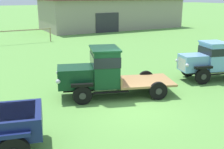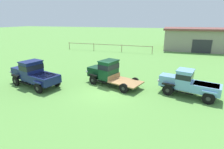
% 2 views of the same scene
% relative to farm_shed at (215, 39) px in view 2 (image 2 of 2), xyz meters
% --- Properties ---
extents(ground_plane, '(240.00, 240.00, 0.00)m').
position_rel_farm_shed_xyz_m(ground_plane, '(-13.18, -26.09, -2.14)').
color(ground_plane, '#5B9342').
extents(farm_shed, '(19.32, 8.83, 4.25)m').
position_rel_farm_shed_xyz_m(farm_shed, '(0.00, 0.00, 0.00)').
color(farm_shed, gray).
rests_on(farm_shed, ground).
extents(paddock_fence, '(17.01, 0.33, 1.40)m').
position_rel_farm_shed_xyz_m(paddock_fence, '(-19.55, -7.43, -1.08)').
color(paddock_fence, '#997F60').
rests_on(paddock_fence, ground).
extents(vintage_truck_foreground_near, '(5.59, 3.11, 2.30)m').
position_rel_farm_shed_xyz_m(vintage_truck_foreground_near, '(-19.84, -26.72, -1.00)').
color(vintage_truck_foreground_near, black).
rests_on(vintage_truck_foreground_near, ground).
extents(vintage_truck_second_in_line, '(5.72, 3.46, 2.30)m').
position_rel_farm_shed_xyz_m(vintage_truck_second_in_line, '(-13.59, -24.19, -0.97)').
color(vintage_truck_second_in_line, black).
rests_on(vintage_truck_second_in_line, ground).
extents(vintage_truck_midrow_center, '(4.76, 2.66, 2.11)m').
position_rel_farm_shed_xyz_m(vintage_truck_midrow_center, '(-6.68, -24.75, -1.07)').
color(vintage_truck_midrow_center, black).
rests_on(vintage_truck_midrow_center, ground).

